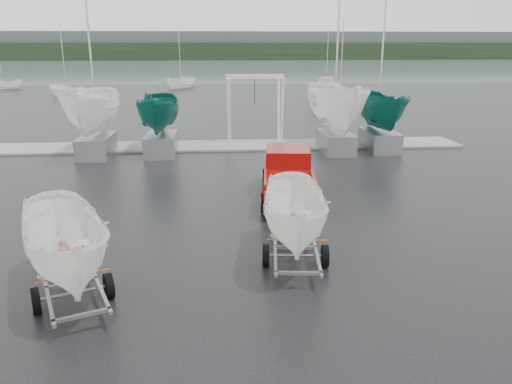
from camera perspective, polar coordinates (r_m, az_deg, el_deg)
name	(u,v)px	position (r m, az deg, el deg)	size (l,w,h in m)	color
ground_plane	(200,224)	(16.91, -6.47, -3.61)	(120.00, 120.00, 0.00)	black
lake	(210,70)	(116.01, -5.24, 13.71)	(300.00, 300.00, 0.00)	slate
dock	(205,146)	(29.44, -5.86, 5.26)	(30.00, 3.00, 0.12)	gray
treeline	(211,51)	(185.89, -5.18, 15.72)	(300.00, 8.00, 6.00)	black
far_hill	(211,45)	(193.87, -5.19, 16.35)	(300.00, 6.00, 10.00)	#4C5651
pickup_truck	(288,173)	(19.53, 3.68, 2.16)	(2.49, 5.65, 1.82)	maroon
trailer_hitched	(297,167)	(13.08, 4.72, 2.88)	(1.89, 3.71, 5.03)	gray
trailer_parked	(60,185)	(11.75, -21.48, 0.72)	(2.44, 3.78, 5.23)	gray
boat_hoist	(255,100)	(29.13, -0.15, 10.44)	(3.30, 2.18, 4.12)	silver
keelboat_0	(91,80)	(27.66, -18.38, 12.03)	(2.51, 3.20, 10.68)	gray
keelboat_1	(158,92)	(27.33, -11.08, 11.14)	(2.13, 3.20, 6.77)	gray
keelboat_2	(339,73)	(27.73, 9.41, 13.30)	(2.70, 3.20, 10.88)	gray
keelboat_3	(383,90)	(28.82, 14.29, 11.27)	(2.14, 3.20, 10.31)	gray
moored_boat_0	(67,97)	(60.53, -20.75, 10.08)	(3.09, 3.08, 10.87)	white
moored_boat_1	(181,88)	(69.98, -8.56, 11.71)	(3.19, 3.21, 11.06)	white
moored_boat_2	(340,107)	(48.93, 9.53, 9.60)	(3.09, 3.04, 11.35)	white
moored_boat_3	(326,87)	(71.85, 8.03, 11.85)	(2.84, 2.88, 10.94)	white
moored_boat_4	(3,89)	(75.50, -26.92, 10.48)	(2.52, 2.48, 10.75)	white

